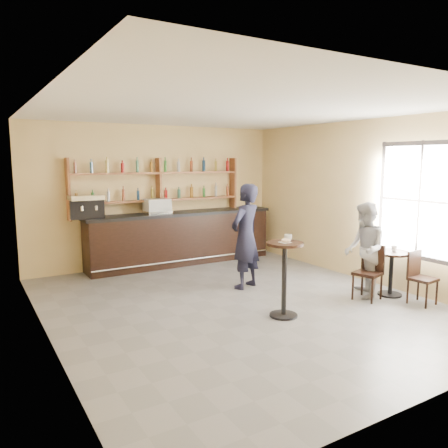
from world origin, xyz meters
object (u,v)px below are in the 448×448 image
espresso_machine (86,207)px  bar_counter (181,238)px  pastry_case (157,206)px  pedestal_table (284,280)px  chair_west (368,273)px  cafe_table (391,274)px  chair_south (423,278)px  man_main (246,236)px  patron_second (364,250)px

espresso_machine → bar_counter: bearing=7.6°
espresso_machine → pastry_case: espresso_machine is taller
pedestal_table → chair_west: (1.77, -0.09, -0.11)m
cafe_table → chair_south: chair_south is taller
man_main → cafe_table: (1.96, -1.75, -0.59)m
man_main → chair_south: man_main is taller
cafe_table → patron_second: bearing=154.9°
chair_west → chair_south: 0.89m
espresso_machine → pedestal_table: espresso_machine is taller
pedestal_table → espresso_machine: bearing=116.3°
chair_south → patron_second: patron_second is taller
pedestal_table → chair_west: size_ratio=1.22×
espresso_machine → pedestal_table: (1.98, -4.01, -0.87)m
espresso_machine → man_main: size_ratio=0.34×
pedestal_table → chair_south: size_ratio=1.31×
cafe_table → chair_west: bearing=174.8°
espresso_machine → pastry_case: (1.55, 0.00, -0.07)m
man_main → chair_south: size_ratio=2.22×
pastry_case → patron_second: (2.28, -3.94, -0.54)m
pedestal_table → man_main: bearing=77.5°
patron_second → man_main: bearing=-98.8°
pedestal_table → patron_second: 1.87m
espresso_machine → patron_second: espresso_machine is taller
man_main → cafe_table: size_ratio=2.47×
pedestal_table → chair_west: pedestal_table is taller
chair_west → espresso_machine: bearing=-153.1°
pastry_case → chair_south: pastry_case is taller
pastry_case → patron_second: size_ratio=0.33×
pastry_case → bar_counter: bearing=0.7°
espresso_machine → pedestal_table: 4.56m
man_main → chair_west: man_main is taller
espresso_machine → pedestal_table: bearing=-56.1°
bar_counter → pastry_case: size_ratio=8.11×
cafe_table → pastry_case: bearing=123.5°
pastry_case → pedestal_table: bearing=-83.2°
chair_south → bar_counter: bearing=109.0°
pedestal_table → man_main: (0.36, 1.61, 0.40)m
cafe_table → patron_second: (-0.46, 0.22, 0.44)m
chair_south → patron_second: 1.04m
man_main → espresso_machine: bearing=-67.6°
chair_south → patron_second: size_ratio=0.53×
bar_counter → chair_south: bar_counter is taller
pedestal_table → patron_second: bearing=2.4°
pastry_case → patron_second: 4.58m
cafe_table → chair_west: size_ratio=0.84×
pastry_case → chair_west: (2.20, -4.10, -0.91)m
bar_counter → espresso_machine: 2.30m
bar_counter → chair_west: (1.61, -4.10, -0.13)m
pastry_case → cafe_table: 5.08m
pastry_case → chair_west: size_ratio=0.58×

